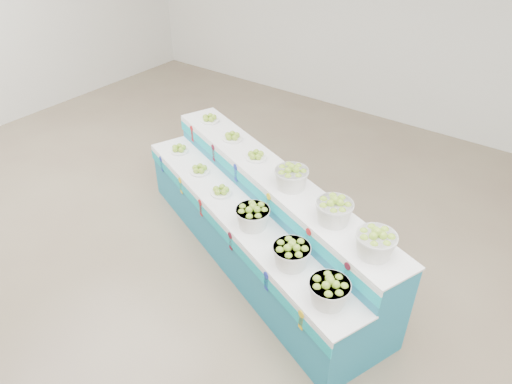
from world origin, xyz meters
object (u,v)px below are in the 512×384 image
(display_stand, at_px, (256,219))
(basket_lower_left, at_px, (253,216))
(basket_upper_right, at_px, (376,243))
(plate_upper_mid, at_px, (232,136))

(display_stand, distance_m, basket_lower_left, 0.50)
(basket_lower_left, bearing_deg, basket_upper_right, -0.36)
(display_stand, bearing_deg, basket_upper_right, 8.73)
(display_stand, xyz_separation_m, basket_upper_right, (1.44, -0.32, 0.63))
(basket_lower_left, bearing_deg, plate_upper_mid, 137.64)
(display_stand, xyz_separation_m, plate_upper_mid, (-0.73, 0.53, 0.56))
(plate_upper_mid, xyz_separation_m, basket_upper_right, (2.17, -0.85, 0.07))
(plate_upper_mid, bearing_deg, basket_lower_left, -42.36)
(plate_upper_mid, distance_m, basket_upper_right, 2.33)
(basket_upper_right, bearing_deg, display_stand, 167.30)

